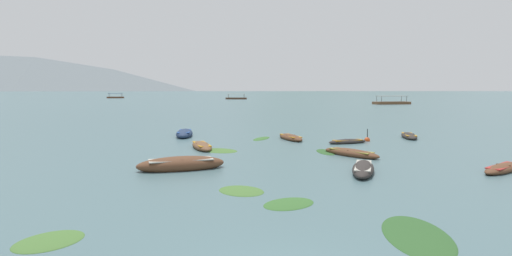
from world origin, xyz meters
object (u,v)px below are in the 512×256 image
at_px(ferry_1, 236,98).
at_px(mooring_buoy, 367,140).
at_px(ferry_2, 391,103).
at_px(rowboat_8, 181,164).
at_px(rowboat_0, 291,138).
at_px(rowboat_5, 363,169).
at_px(rowboat_2, 409,136).
at_px(rowboat_1, 348,142).
at_px(rowboat_7, 202,146).
at_px(rowboat_6, 351,153).
at_px(ferry_0, 116,97).
at_px(rowboat_3, 184,134).
at_px(rowboat_4, 503,168).

bearing_deg(ferry_1, mooring_buoy, -81.19).
bearing_deg(ferry_2, rowboat_8, -113.41).
distance_m(rowboat_0, rowboat_5, 13.09).
relative_size(rowboat_2, rowboat_5, 0.96).
height_order(ferry_1, ferry_2, same).
distance_m(rowboat_1, mooring_buoy, 2.28).
height_order(rowboat_2, rowboat_5, rowboat_5).
xyz_separation_m(rowboat_2, rowboat_7, (-16.70, -6.50, 0.01)).
bearing_deg(rowboat_1, rowboat_6, -99.43).
distance_m(ferry_1, mooring_buoy, 136.98).
height_order(rowboat_2, ferry_2, ferry_2).
xyz_separation_m(rowboat_5, ferry_0, (-77.71, 167.78, 0.26)).
height_order(rowboat_0, rowboat_3, rowboat_3).
relative_size(rowboat_5, rowboat_7, 1.02).
bearing_deg(ferry_0, rowboat_6, -64.35).
bearing_deg(rowboat_1, ferry_2, 70.39).
bearing_deg(ferry_1, rowboat_1, -82.03).
bearing_deg(rowboat_6, ferry_1, 97.29).
distance_m(rowboat_7, ferry_0, 174.06).
bearing_deg(rowboat_0, ferry_2, 67.25).
relative_size(rowboat_2, rowboat_4, 1.13).
distance_m(rowboat_2, ferry_2, 81.05).
relative_size(rowboat_4, ferry_0, 0.45).
xyz_separation_m(rowboat_1, ferry_2, (28.97, 81.33, 0.31)).
distance_m(rowboat_5, rowboat_6, 4.99).
distance_m(rowboat_4, rowboat_8, 16.37).
height_order(rowboat_4, ferry_0, ferry_0).
bearing_deg(mooring_buoy, rowboat_5, -105.17).
bearing_deg(ferry_1, rowboat_2, -79.32).
xyz_separation_m(ferry_0, ferry_2, (108.09, -75.85, -0.00)).
bearing_deg(ferry_2, ferry_1, 130.98).
xyz_separation_m(rowboat_1, rowboat_5, (-1.40, -10.60, 0.05)).
distance_m(rowboat_0, rowboat_4, 15.80).
distance_m(rowboat_6, rowboat_7, 10.18).
distance_m(rowboat_6, ferry_0, 180.61).
relative_size(rowboat_0, rowboat_7, 0.99).
bearing_deg(rowboat_8, rowboat_0, 62.51).
distance_m(ferry_0, ferry_2, 132.05).
height_order(ferry_0, ferry_2, same).
bearing_deg(rowboat_3, rowboat_7, -69.05).
distance_m(rowboat_6, ferry_2, 91.97).
distance_m(rowboat_2, ferry_0, 175.56).
distance_m(rowboat_1, rowboat_4, 11.60).
xyz_separation_m(rowboat_4, ferry_2, (23.21, 91.40, 0.30)).
bearing_deg(rowboat_6, rowboat_3, 141.82).
xyz_separation_m(rowboat_4, ferry_0, (-84.88, 167.25, 0.30)).
bearing_deg(rowboat_5, rowboat_3, 129.14).
xyz_separation_m(rowboat_3, rowboat_4, (19.22, -14.27, -0.10)).
bearing_deg(rowboat_3, ferry_2, 61.19).
relative_size(rowboat_1, rowboat_6, 0.90).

